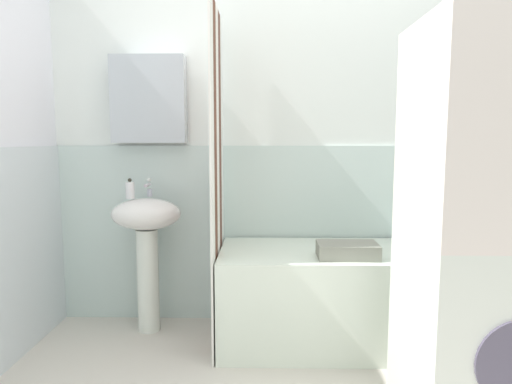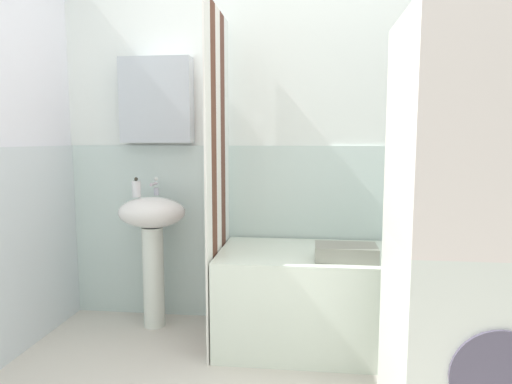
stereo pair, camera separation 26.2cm
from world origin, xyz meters
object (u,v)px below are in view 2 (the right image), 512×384
object	(u,v)px
sink	(152,232)
shampoo_bottle	(448,232)
bathtub	(345,299)
towel_folded	(346,252)
lotion_bottle	(429,230)
washer_dryer_stack	(474,242)
soap_dispenser	(136,189)

from	to	relation	value
sink	shampoo_bottle	world-z (taller)	sink
bathtub	shampoo_bottle	xyz separation A→B (m)	(0.65, 0.25, 0.38)
shampoo_bottle	towel_folded	bearing A→B (deg)	-147.67
bathtub	towel_folded	world-z (taller)	towel_folded
lotion_bottle	bathtub	bearing A→B (deg)	-152.70
towel_folded	washer_dryer_stack	xyz separation A→B (m)	(0.42, -0.71, 0.23)
washer_dryer_stack	towel_folded	bearing A→B (deg)	120.57
bathtub	washer_dryer_stack	bearing A→B (deg)	-65.30
lotion_bottle	washer_dryer_stack	distance (m)	1.19
sink	shampoo_bottle	xyz separation A→B (m)	(1.89, 0.10, 0.03)
soap_dispenser	sink	bearing A→B (deg)	5.91
sink	lotion_bottle	xyz separation A→B (m)	(1.78, 0.13, 0.03)
sink	bathtub	xyz separation A→B (m)	(1.24, -0.15, -0.35)
washer_dryer_stack	bathtub	bearing A→B (deg)	114.70
sink	shampoo_bottle	bearing A→B (deg)	3.08
washer_dryer_stack	shampoo_bottle	bearing A→B (deg)	77.80
sink	soap_dispenser	bearing A→B (deg)	-174.09
soap_dispenser	washer_dryer_stack	size ratio (longest dim) A/B	0.08
sink	bathtub	bearing A→B (deg)	-6.82
soap_dispenser	shampoo_bottle	distance (m)	2.00
shampoo_bottle	lotion_bottle	bearing A→B (deg)	164.01
shampoo_bottle	towel_folded	xyz separation A→B (m)	(-0.66, -0.42, -0.04)
shampoo_bottle	sink	bearing A→B (deg)	-176.92
bathtub	washer_dryer_stack	distance (m)	1.12
sink	soap_dispenser	xyz separation A→B (m)	(-0.10, -0.01, 0.29)
towel_folded	washer_dryer_stack	distance (m)	0.86
soap_dispenser	towel_folded	xyz separation A→B (m)	(1.32, -0.31, -0.31)
sink	lotion_bottle	bearing A→B (deg)	4.25
sink	washer_dryer_stack	bearing A→B (deg)	-32.09
soap_dispenser	washer_dryer_stack	world-z (taller)	washer_dryer_stack
towel_folded	washer_dryer_stack	size ratio (longest dim) A/B	0.20
sink	washer_dryer_stack	world-z (taller)	washer_dryer_stack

